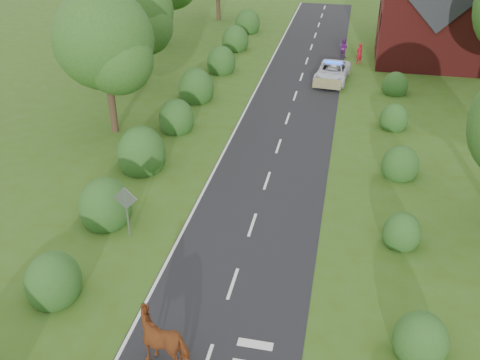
% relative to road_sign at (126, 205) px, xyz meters
% --- Properties ---
extents(ground, '(120.00, 120.00, 0.00)m').
position_rel_road_sign_xyz_m(ground, '(5.00, -2.00, -1.65)').
color(ground, '#355412').
extents(road, '(6.00, 70.00, 0.02)m').
position_rel_road_sign_xyz_m(road, '(5.00, 13.00, -1.64)').
color(road, black).
rests_on(road, ground).
extents(road_markings, '(4.96, 70.00, 0.01)m').
position_rel_road_sign_xyz_m(road_markings, '(3.40, 10.93, -1.63)').
color(road_markings, white).
rests_on(road_markings, road).
extents(hedgerow_left, '(2.75, 50.41, 3.00)m').
position_rel_road_sign_xyz_m(hedgerow_left, '(-1.51, 9.69, -0.91)').
color(hedgerow_left, '#1C471E').
rests_on(hedgerow_left, ground).
extents(hedgerow_right, '(2.10, 45.78, 2.10)m').
position_rel_road_sign_xyz_m(hedgerow_right, '(11.60, 9.21, -1.10)').
color(hedgerow_right, '#1C471E').
rests_on(hedgerow_right, ground).
extents(tree_left_a, '(5.74, 5.60, 8.38)m').
position_rel_road_sign_xyz_m(tree_left_a, '(-4.75, 9.86, 3.69)').
color(tree_left_a, '#332316').
rests_on(tree_left_a, ground).
extents(tree_left_b, '(5.74, 5.60, 8.07)m').
position_rel_road_sign_xyz_m(tree_left_b, '(-6.25, 17.86, 3.39)').
color(tree_left_b, '#332316').
rests_on(tree_left_b, ground).
extents(road_sign, '(1.06, 0.08, 2.53)m').
position_rel_road_sign_xyz_m(road_sign, '(0.00, 0.00, 0.00)').
color(road_sign, gray).
rests_on(road_sign, ground).
extents(house, '(8.00, 7.40, 9.17)m').
position_rel_road_sign_xyz_m(house, '(14.49, 28.00, 2.13)').
color(house, '#5E1816').
rests_on(house, ground).
extents(cow, '(2.37, 1.46, 1.59)m').
position_rel_road_sign_xyz_m(cow, '(3.68, -5.90, -0.86)').
color(cow, brown).
rests_on(cow, ground).
extents(police_van, '(2.70, 5.09, 1.50)m').
position_rel_road_sign_xyz_m(police_van, '(7.30, 21.67, -0.98)').
color(police_van, white).
rests_on(police_van, ground).
extents(pedestrian_red, '(0.73, 0.72, 1.69)m').
position_rel_road_sign_xyz_m(pedestrian_red, '(9.17, 26.22, -0.81)').
color(pedestrian_red, '#A41220').
rests_on(pedestrian_red, ground).
extents(pedestrian_purple, '(0.98, 0.93, 1.59)m').
position_rel_road_sign_xyz_m(pedestrian_purple, '(7.85, 27.74, -0.86)').
color(pedestrian_purple, '#6B217E').
rests_on(pedestrian_purple, ground).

